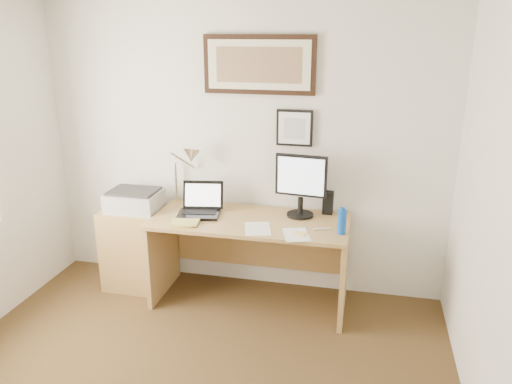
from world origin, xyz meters
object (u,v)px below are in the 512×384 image
(laptop, at_px, (200,207))
(side_cabinet, at_px, (135,248))
(book, at_px, (174,219))
(desk, at_px, (252,242))
(water_bottle, at_px, (342,222))
(lcd_monitor, at_px, (301,183))
(printer, at_px, (134,200))

(laptop, bearing_deg, side_cabinet, 178.42)
(book, height_order, desk, book)
(water_bottle, distance_m, lcd_monitor, 0.50)
(side_cabinet, bearing_deg, desk, 1.89)
(side_cabinet, relative_size, printer, 1.66)
(book, height_order, laptop, laptop)
(side_cabinet, bearing_deg, water_bottle, -5.79)
(side_cabinet, relative_size, desk, 0.46)
(lcd_monitor, bearing_deg, side_cabinet, -175.69)
(side_cabinet, height_order, desk, desk)
(laptop, bearing_deg, printer, 177.98)
(book, xyz_separation_m, laptop, (0.16, 0.19, 0.05))
(side_cabinet, xyz_separation_m, book, (0.48, -0.21, 0.40))
(book, bearing_deg, lcd_monitor, 17.76)
(water_bottle, relative_size, printer, 0.43)
(desk, distance_m, lcd_monitor, 0.66)
(water_bottle, xyz_separation_m, book, (-1.34, -0.02, -0.08))
(laptop, xyz_separation_m, lcd_monitor, (0.82, 0.13, 0.23))
(printer, bearing_deg, desk, 1.74)
(lcd_monitor, height_order, printer, lcd_monitor)
(side_cabinet, distance_m, printer, 0.45)
(water_bottle, height_order, laptop, laptop)
(water_bottle, relative_size, desk, 0.12)
(book, relative_size, desk, 0.19)
(water_bottle, height_order, printer, water_bottle)
(book, bearing_deg, desk, 22.02)
(laptop, distance_m, lcd_monitor, 0.86)
(water_bottle, height_order, lcd_monitor, lcd_monitor)
(laptop, bearing_deg, water_bottle, -8.05)
(side_cabinet, xyz_separation_m, desk, (1.07, 0.04, 0.15))
(desk, height_order, lcd_monitor, lcd_monitor)
(printer, bearing_deg, side_cabinet, -173.50)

